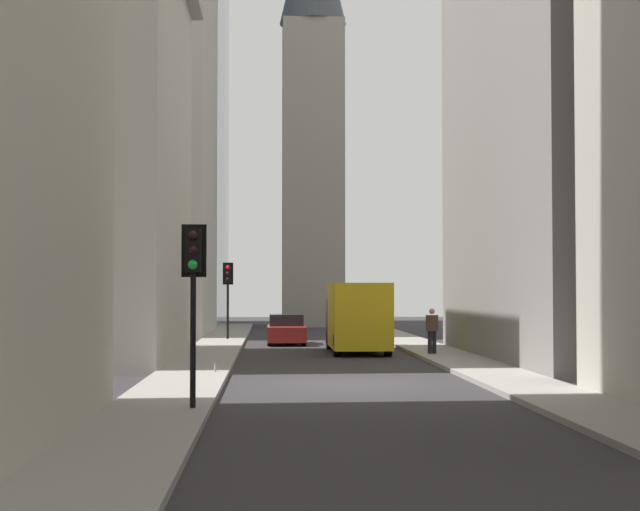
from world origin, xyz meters
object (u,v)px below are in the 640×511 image
object	(u,v)px
sedan_red	(286,330)
delivery_truck	(357,317)
pedestrian	(432,329)
traffic_light_midblock	(228,283)
discarded_bottle	(215,368)
traffic_light_foreground	(193,273)

from	to	relation	value
sedan_red	delivery_truck	bearing A→B (deg)	-156.05
delivery_truck	sedan_red	bearing A→B (deg)	23.95
delivery_truck	pedestrian	distance (m)	3.95
traffic_light_midblock	discarded_bottle	size ratio (longest dim) A/B	14.06
traffic_light_foreground	discarded_bottle	xyz separation A→B (m)	(9.02, 0.04, -2.68)
delivery_truck	traffic_light_midblock	size ratio (longest dim) A/B	1.70
delivery_truck	discarded_bottle	xyz separation A→B (m)	(-11.01, 5.19, -1.21)
traffic_light_foreground	traffic_light_midblock	bearing A→B (deg)	1.02
delivery_truck	sedan_red	distance (m)	6.94
traffic_light_foreground	sedan_red	bearing A→B (deg)	-5.11
delivery_truck	traffic_light_foreground	world-z (taller)	traffic_light_foreground
traffic_light_midblock	discarded_bottle	distance (m)	20.14
sedan_red	discarded_bottle	bearing A→B (deg)	172.13
delivery_truck	pedestrian	size ratio (longest dim) A/B	3.75
traffic_light_foreground	traffic_light_midblock	xyz separation A→B (m)	(28.98, 0.51, 0.00)
traffic_light_midblock	sedan_red	bearing A→B (deg)	-132.57
sedan_red	traffic_light_foreground	world-z (taller)	traffic_light_foreground
sedan_red	discarded_bottle	world-z (taller)	sedan_red
traffic_light_foreground	discarded_bottle	size ratio (longest dim) A/B	14.05
sedan_red	pedestrian	xyz separation A→B (m)	(-9.25, -5.41, 0.42)
delivery_truck	sedan_red	world-z (taller)	delivery_truck
delivery_truck	traffic_light_midblock	bearing A→B (deg)	32.39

